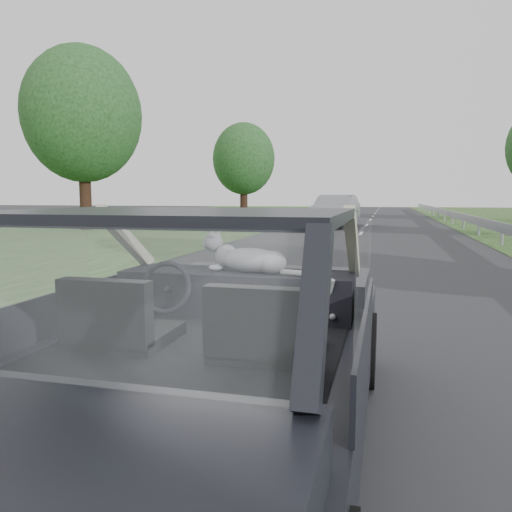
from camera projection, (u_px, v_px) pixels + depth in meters
The scene contains 10 objects.
ground at pixel (208, 454), 2.94m from camera, with size 140.00×140.00×0.00m, color #2F2F35.
subject_car at pixel (206, 334), 2.86m from camera, with size 1.80×4.00×1.45m, color black.
dashboard at pixel (238, 293), 3.44m from camera, with size 1.58×0.45×0.30m, color black.
driver_seat at pixel (116, 315), 2.66m from camera, with size 0.50×0.72×0.42m, color black.
passenger_seat at pixel (262, 325), 2.46m from camera, with size 0.50×0.72×0.42m, color black.
steering_wheel at pixel (166, 287), 3.25m from camera, with size 0.36×0.36×0.04m, color black.
cat at pixel (251, 259), 3.35m from camera, with size 0.64×0.20×0.29m, color gray.
other_car at pixel (335, 211), 24.61m from camera, with size 1.89×4.80×1.58m, color silver.
tree_5 at pixel (83, 142), 22.14m from camera, with size 5.18×5.18×7.84m, color #163814, non-canonical shape.
tree_6 at pixel (244, 173), 31.56m from camera, with size 3.92×3.92×5.93m, color #163814, non-canonical shape.
Camera 1 is at (0.98, -2.62, 1.51)m, focal length 35.00 mm.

